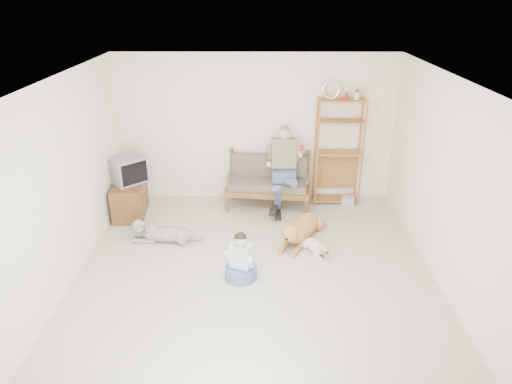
{
  "coord_description": "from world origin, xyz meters",
  "views": [
    {
      "loc": [
        0.05,
        -5.28,
        3.69
      ],
      "look_at": [
        0.01,
        1.0,
        0.87
      ],
      "focal_mm": 32.0,
      "sensor_mm": 36.0,
      "label": 1
    }
  ],
  "objects_px": {
    "etagere": "(338,151)",
    "golden_retriever": "(301,229)",
    "tv_stand": "(130,199)",
    "loveseat": "(268,181)"
  },
  "relations": [
    {
      "from": "etagere",
      "to": "tv_stand",
      "type": "bearing_deg",
      "value": -171.18
    },
    {
      "from": "tv_stand",
      "to": "golden_retriever",
      "type": "relative_size",
      "value": 0.69
    },
    {
      "from": "etagere",
      "to": "tv_stand",
      "type": "relative_size",
      "value": 2.39
    },
    {
      "from": "etagere",
      "to": "golden_retriever",
      "type": "xyz_separation_m",
      "value": [
        -0.77,
        -1.45,
        -0.81
      ]
    },
    {
      "from": "golden_retriever",
      "to": "etagere",
      "type": "bearing_deg",
      "value": 88.89
    },
    {
      "from": "loveseat",
      "to": "etagere",
      "type": "bearing_deg",
      "value": 13.55
    },
    {
      "from": "etagere",
      "to": "golden_retriever",
      "type": "bearing_deg",
      "value": -118.04
    },
    {
      "from": "loveseat",
      "to": "tv_stand",
      "type": "relative_size",
      "value": 1.66
    },
    {
      "from": "tv_stand",
      "to": "golden_retriever",
      "type": "height_order",
      "value": "tv_stand"
    },
    {
      "from": "loveseat",
      "to": "tv_stand",
      "type": "distance_m",
      "value": 2.48
    }
  ]
}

